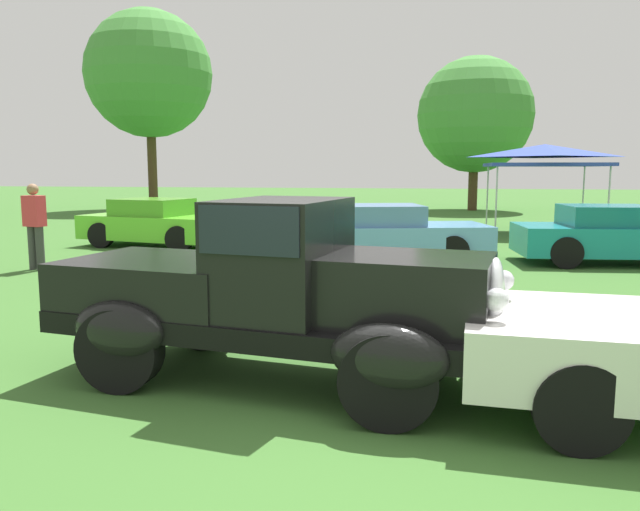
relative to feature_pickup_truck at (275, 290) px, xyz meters
name	(u,v)px	position (x,y,z in m)	size (l,w,h in m)	color
ground_plane	(344,403)	(0.71, -0.47, -0.86)	(120.00, 120.00, 0.00)	#386628
feature_pickup_truck	(275,290)	(0.00, 0.00, 0.00)	(4.30, 2.32, 1.70)	black
show_car_lime	(156,223)	(-5.51, 9.41, -0.26)	(4.17, 2.47, 1.22)	#60C62D
show_car_skyblue	(381,234)	(0.36, 7.72, -0.26)	(4.68, 2.73, 1.22)	#669EDB
show_car_teal	(612,235)	(5.12, 8.34, -0.26)	(4.04, 2.04, 1.22)	teal
spectator_between_cars	(35,224)	(-6.22, 5.49, 0.05)	(0.44, 0.33, 1.69)	#383838
canopy_tent_left_field	(545,154)	(4.71, 14.41, 1.56)	(3.34, 3.34, 2.71)	#B7B7BC
treeline_far_left	(149,74)	(-12.02, 23.22, 5.58)	(5.99, 5.99, 9.46)	#47331E
treeline_mid_left	(475,115)	(3.32, 25.39, 3.63)	(5.42, 5.42, 7.21)	#47331E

